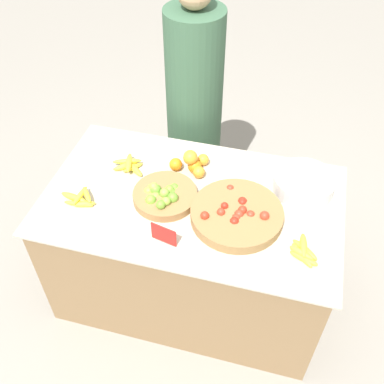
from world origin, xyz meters
TOP-DOWN VIEW (x-y plane):
  - ground_plane at (0.00, 0.00)m, footprint 12.00×12.00m
  - market_table at (0.00, 0.00)m, footprint 1.52×0.91m
  - lime_bowl at (-0.14, -0.04)m, footprint 0.33×0.33m
  - tomato_basket at (0.24, -0.07)m, footprint 0.45×0.45m
  - orange_pile at (-0.06, 0.21)m, footprint 0.20×0.17m
  - metal_bowl at (0.54, 0.21)m, footprint 0.31×0.31m
  - price_sign at (-0.05, -0.30)m, footprint 0.13×0.03m
  - banana_bunch_front_left at (-0.54, -0.17)m, footprint 0.21×0.14m
  - banana_bunch_front_right at (-0.39, 0.14)m, footprint 0.20×0.15m
  - banana_bunch_middle_right at (0.58, -0.22)m, footprint 0.15×0.17m
  - vendor_person at (-0.19, 0.76)m, footprint 0.35×0.35m

SIDE VIEW (x-z plane):
  - ground_plane at x=0.00m, z-range 0.00..0.00m
  - market_table at x=0.00m, z-range 0.00..0.78m
  - vendor_person at x=-0.19m, z-range -0.06..1.56m
  - banana_bunch_front_left at x=-0.54m, z-range 0.78..0.83m
  - banana_bunch_middle_right at x=0.58m, z-range 0.77..0.83m
  - banana_bunch_front_right at x=-0.39m, z-range 0.78..0.83m
  - lime_bowl at x=-0.14m, z-range 0.77..0.85m
  - tomato_basket at x=0.24m, z-range 0.77..0.85m
  - metal_bowl at x=0.54m, z-range 0.78..0.87m
  - price_sign at x=-0.05m, z-range 0.78..0.88m
  - orange_pile at x=-0.06m, z-range 0.77..0.90m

